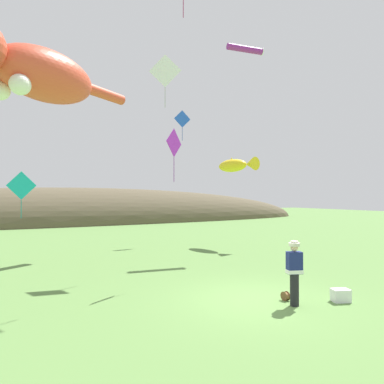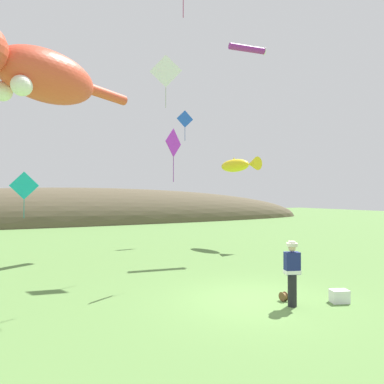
# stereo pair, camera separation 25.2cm
# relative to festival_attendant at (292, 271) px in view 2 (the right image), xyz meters

# --- Properties ---
(ground_plane) EXTENTS (120.00, 120.00, 0.00)m
(ground_plane) POSITION_rel_festival_attendant_xyz_m (-0.61, 0.89, -0.95)
(ground_plane) COLOR #5B8442
(distant_hill_ridge) EXTENTS (62.79, 10.91, 7.96)m
(distant_hill_ridge) POSITION_rel_festival_attendant_xyz_m (-0.61, 33.01, -0.95)
(distant_hill_ridge) COLOR brown
(distant_hill_ridge) RESTS_ON ground
(festival_attendant) EXTENTS (0.48, 0.38, 1.77)m
(festival_attendant) POSITION_rel_festival_attendant_xyz_m (0.00, 0.00, 0.00)
(festival_attendant) COLOR black
(festival_attendant) RESTS_ON ground
(kite_spool) EXTENTS (0.14, 0.26, 0.26)m
(kite_spool) POSITION_rel_festival_attendant_xyz_m (0.11, 0.47, -0.82)
(kite_spool) COLOR olive
(kite_spool) RESTS_ON ground
(picnic_cooler) EXTENTS (0.57, 0.48, 0.36)m
(picnic_cooler) POSITION_rel_festival_attendant_xyz_m (1.43, -0.35, -0.77)
(picnic_cooler) COLOR white
(picnic_cooler) RESTS_ON ground
(kite_giant_cat) EXTENTS (7.80, 5.36, 2.68)m
(kite_giant_cat) POSITION_rel_festival_attendant_xyz_m (-6.12, 8.95, 7.35)
(kite_giant_cat) COLOR #E04C33
(kite_fish_windsock) EXTENTS (1.39, 3.08, 0.92)m
(kite_fish_windsock) POSITION_rel_festival_attendant_xyz_m (5.32, 10.31, 3.97)
(kite_fish_windsock) COLOR yellow
(kite_tube_streamer) EXTENTS (2.28, 0.71, 0.44)m
(kite_tube_streamer) POSITION_rel_festival_attendant_xyz_m (4.98, 8.87, 10.53)
(kite_tube_streamer) COLOR #8C268C
(kite_diamond_violet) EXTENTS (0.87, 0.60, 1.94)m
(kite_diamond_violet) POSITION_rel_festival_attendant_xyz_m (-1.70, 4.22, 3.97)
(kite_diamond_violet) COLOR purple
(kite_diamond_blue) EXTENTS (1.18, 0.15, 2.08)m
(kite_diamond_blue) POSITION_rel_festival_attendant_xyz_m (3.34, 13.83, 7.30)
(kite_diamond_blue) COLOR blue
(kite_diamond_white) EXTENTS (1.22, 0.77, 2.33)m
(kite_diamond_white) POSITION_rel_festival_attendant_xyz_m (-1.00, 6.67, 7.52)
(kite_diamond_white) COLOR white
(kite_diamond_teal) EXTENTS (1.33, 0.41, 2.28)m
(kite_diamond_teal) POSITION_rel_festival_attendant_xyz_m (-6.50, 11.47, 2.56)
(kite_diamond_teal) COLOR #19BFBF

